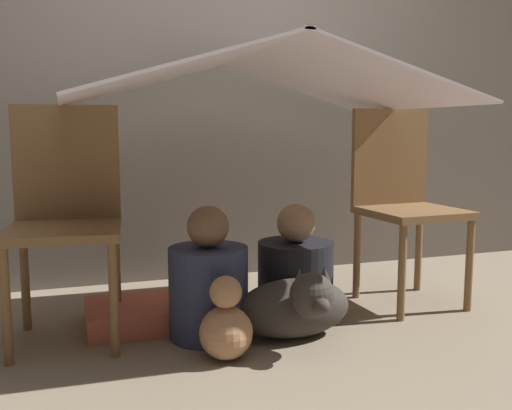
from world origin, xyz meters
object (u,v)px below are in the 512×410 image
object	(u,v)px
chair_right	(403,196)
person_front	(209,285)
person_second	(295,274)
dog	(296,306)
chair_left	(66,210)

from	to	relation	value
chair_right	person_front	xyz separation A→B (m)	(-1.04, -0.20, -0.31)
person_front	person_second	distance (m)	0.43
person_front	dog	distance (m)	0.37
dog	chair_right	bearing A→B (deg)	25.90
chair_right	dog	size ratio (longest dim) A/B	1.94
chair_right	dog	bearing A→B (deg)	-157.08
chair_right	person_second	bearing A→B (deg)	-172.99
person_second	dog	bearing A→B (deg)	-111.76
dog	person_front	bearing A→B (deg)	156.21
person_second	dog	xyz separation A→B (m)	(-0.09, -0.24, -0.07)
person_front	dog	size ratio (longest dim) A/B	1.11
chair_left	dog	distance (m)	1.02
chair_left	person_second	size ratio (longest dim) A/B	1.82
chair_left	person_front	world-z (taller)	chair_left
chair_left	dog	size ratio (longest dim) A/B	1.94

